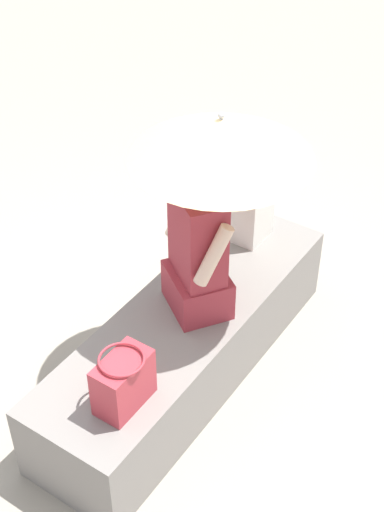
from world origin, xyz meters
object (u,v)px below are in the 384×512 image
object	(u,v)px
handbag_black	(252,214)
tote_bag_canvas	(123,381)
parasol	(221,138)
person_seated	(198,247)

from	to	relation	value
handbag_black	tote_bag_canvas	size ratio (longest dim) A/B	1.17
parasol	tote_bag_canvas	world-z (taller)	parasol
handbag_black	tote_bag_canvas	xyz separation A→B (m)	(-1.41, -0.16, -0.02)
person_seated	parasol	xyz separation A→B (m)	(0.08, -0.07, 0.59)
parasol	tote_bag_canvas	xyz separation A→B (m)	(-0.81, -0.02, -0.84)
person_seated	tote_bag_canvas	bearing A→B (deg)	-173.13
parasol	handbag_black	size ratio (longest dim) A/B	3.32
person_seated	parasol	bearing A→B (deg)	-39.03
parasol	tote_bag_canvas	distance (m)	1.17
handbag_black	tote_bag_canvas	world-z (taller)	handbag_black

